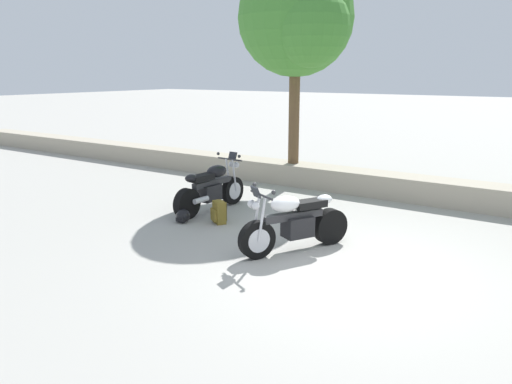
% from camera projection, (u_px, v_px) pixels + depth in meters
% --- Properties ---
extents(ground_plane, '(120.00, 120.00, 0.00)m').
position_uv_depth(ground_plane, '(349.00, 272.00, 7.38)').
color(ground_plane, '#A3A099').
extents(stone_wall, '(36.00, 0.80, 0.55)m').
position_uv_depth(stone_wall, '(435.00, 191.00, 11.20)').
color(stone_wall, '#A89E89').
rests_on(stone_wall, ground).
extents(motorcycle_black_near_left, '(0.67, 2.07, 1.18)m').
position_uv_depth(motorcycle_black_near_left, '(212.00, 188.00, 10.54)').
color(motorcycle_black_near_left, black).
rests_on(motorcycle_black_near_left, ground).
extents(motorcycle_white_centre, '(1.15, 1.90, 1.18)m').
position_uv_depth(motorcycle_white_centre, '(294.00, 223.00, 8.13)').
color(motorcycle_white_centre, black).
rests_on(motorcycle_white_centre, ground).
extents(rider_backpack, '(0.35, 0.34, 0.47)m').
position_uv_depth(rider_backpack, '(219.00, 211.00, 9.71)').
color(rider_backpack, brown).
rests_on(rider_backpack, ground).
extents(rider_helmet, '(0.28, 0.28, 0.28)m').
position_uv_depth(rider_helmet, '(183.00, 216.00, 9.77)').
color(rider_helmet, black).
rests_on(rider_helmet, ground).
extents(leafy_tree_far_left, '(3.04, 2.89, 5.11)m').
position_uv_depth(leafy_tree_far_left, '(299.00, 20.00, 12.14)').
color(leafy_tree_far_left, brown).
rests_on(leafy_tree_far_left, stone_wall).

